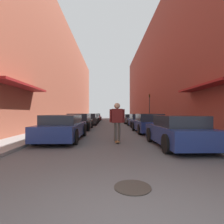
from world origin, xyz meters
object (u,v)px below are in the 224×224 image
at_px(parked_car_left_1, 80,122).
at_px(parked_car_right_2, 139,121).
at_px(parked_car_left_2, 89,119).
at_px(skateboarder, 117,118).
at_px(traffic_light, 150,105).
at_px(parked_car_right_3, 130,119).
at_px(manhole_cover, 133,187).
at_px(parked_car_left_4, 95,117).
at_px(parked_car_left_0, 63,128).
at_px(parked_car_right_1, 148,123).
at_px(parked_car_right_0, 178,132).
at_px(parked_car_left_3, 93,118).

bearing_deg(parked_car_left_1, parked_car_right_2, 26.14).
xyz_separation_m(parked_car_left_1, parked_car_left_2, (0.13, 5.69, -0.01)).
distance_m(skateboarder, traffic_light, 15.59).
bearing_deg(parked_car_right_3, manhole_cover, -97.12).
xyz_separation_m(skateboarder, traffic_light, (5.04, 14.69, 1.28)).
height_order(parked_car_left_1, parked_car_right_2, parked_car_left_1).
height_order(parked_car_left_4, parked_car_right_2, parked_car_right_2).
height_order(parked_car_left_0, parked_car_right_1, parked_car_right_1).
bearing_deg(parked_car_left_4, parked_car_right_3, -57.02).
xyz_separation_m(parked_car_right_0, parked_car_right_1, (-0.00, 5.25, 0.01)).
distance_m(parked_car_left_1, parked_car_left_4, 16.72).
height_order(parked_car_right_0, skateboarder, skateboarder).
height_order(parked_car_left_3, parked_car_left_4, parked_car_left_4).
distance_m(parked_car_left_0, traffic_light, 16.02).
xyz_separation_m(parked_car_left_1, parked_car_right_3, (5.37, 8.56, -0.06)).
bearing_deg(parked_car_left_2, parked_car_left_4, 90.30).
height_order(parked_car_left_1, parked_car_left_2, parked_car_left_1).
xyz_separation_m(parked_car_left_2, traffic_light, (7.73, 2.48, 1.80)).
bearing_deg(manhole_cover, parked_car_left_1, 103.95).
xyz_separation_m(parked_car_right_2, parked_car_right_3, (-0.12, 5.87, -0.03)).
height_order(parked_car_left_1, parked_car_left_4, parked_car_left_1).
xyz_separation_m(parked_car_right_1, parked_car_right_2, (0.22, 5.10, -0.02)).
distance_m(parked_car_left_0, parked_car_left_4, 22.43).
xyz_separation_m(parked_car_right_1, parked_car_right_3, (0.10, 10.97, -0.05)).
xyz_separation_m(parked_car_right_0, manhole_cover, (-2.41, -3.85, -0.62)).
bearing_deg(parked_car_right_3, parked_car_left_2, -151.26).
xyz_separation_m(parked_car_left_0, parked_car_right_3, (5.30, 14.28, -0.05)).
xyz_separation_m(parked_car_right_0, skateboarder, (-2.45, 1.13, 0.53)).
distance_m(parked_car_right_1, skateboarder, 4.81).
bearing_deg(parked_car_right_1, traffic_light, 76.20).
height_order(parked_car_left_0, parked_car_right_2, parked_car_left_0).
xyz_separation_m(skateboarder, manhole_cover, (0.04, -4.98, -1.15)).
relative_size(parked_car_right_1, manhole_cover, 6.24).
distance_m(parked_car_left_1, parked_car_right_3, 10.11).
height_order(parked_car_left_2, skateboarder, skateboarder).
bearing_deg(parked_car_right_2, parked_car_right_3, 91.19).
bearing_deg(parked_car_right_3, parked_car_left_4, 122.98).
bearing_deg(skateboarder, parked_car_left_1, 113.40).
xyz_separation_m(parked_car_left_0, manhole_cover, (2.79, -5.79, -0.63)).
relative_size(parked_car_left_2, parked_car_left_3, 1.07).
distance_m(parked_car_left_2, manhole_cover, 17.43).
height_order(parked_car_left_1, parked_car_right_1, parked_car_left_1).
height_order(parked_car_left_4, parked_car_right_3, parked_car_left_4).
distance_m(parked_car_left_2, parked_car_right_0, 14.30).
relative_size(parked_car_right_2, traffic_light, 1.16).
bearing_deg(parked_car_left_0, parked_car_right_1, 32.45).
height_order(parked_car_right_1, parked_car_right_3, parked_car_right_1).
height_order(parked_car_left_1, parked_car_right_3, parked_car_left_1).
relative_size(parked_car_left_3, parked_car_right_1, 0.96).
xyz_separation_m(parked_car_right_0, parked_car_right_2, (0.22, 10.35, -0.01)).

